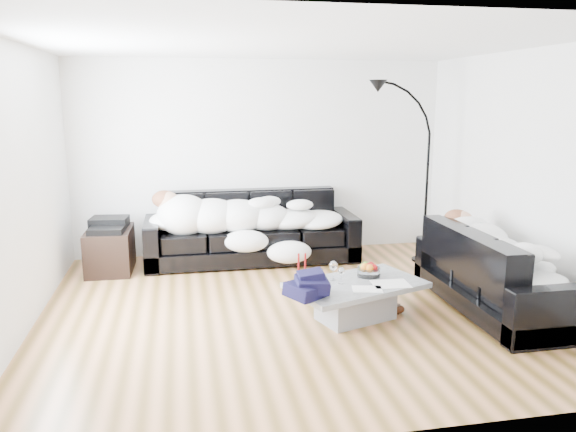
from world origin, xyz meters
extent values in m
plane|color=brown|center=(0.00, 0.00, 0.00)|extent=(5.00, 5.00, 0.00)
cube|color=silver|center=(0.00, 2.25, 1.30)|extent=(5.00, 0.02, 2.60)
cube|color=silver|center=(-2.50, 0.00, 1.30)|extent=(0.02, 4.50, 2.60)
cube|color=silver|center=(2.50, 0.00, 1.30)|extent=(0.02, 4.50, 2.60)
plane|color=white|center=(0.00, 0.00, 2.60)|extent=(5.00, 5.00, 0.00)
cube|color=black|center=(-0.20, 1.80, 0.44)|extent=(2.72, 0.94, 0.89)
cube|color=black|center=(2.01, -0.37, 0.41)|extent=(0.86, 2.00, 0.81)
ellipsoid|color=#0C574B|center=(1.95, 0.25, 0.72)|extent=(0.42, 0.38, 0.20)
cube|color=#939699|center=(0.53, -0.38, 0.18)|extent=(1.44, 1.11, 0.37)
cylinder|color=white|center=(0.72, -0.22, 0.44)|extent=(0.26, 0.26, 0.14)
cylinder|color=white|center=(0.34, -0.26, 0.46)|extent=(0.10, 0.10, 0.19)
cylinder|color=white|center=(0.17, -0.40, 0.45)|extent=(0.08, 0.08, 0.17)
cylinder|color=white|center=(0.39, -0.38, 0.45)|extent=(0.08, 0.08, 0.16)
cylinder|color=maroon|center=(0.02, -0.14, 0.49)|extent=(0.05, 0.05, 0.25)
cylinder|color=maroon|center=(0.09, -0.11, 0.49)|extent=(0.05, 0.05, 0.23)
cube|color=silver|center=(0.84, -0.49, 0.38)|extent=(0.36, 0.28, 0.01)
cube|color=silver|center=(0.57, -0.59, 0.38)|extent=(0.31, 0.25, 0.01)
cube|color=black|center=(-1.97, 1.67, 0.26)|extent=(0.55, 0.78, 0.53)
cube|color=black|center=(-1.97, 1.67, 0.59)|extent=(0.47, 0.38, 0.13)
camera|label=1|loc=(-1.07, -5.29, 2.11)|focal=35.00mm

